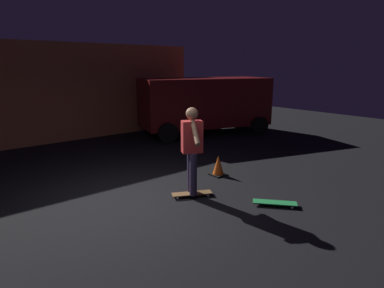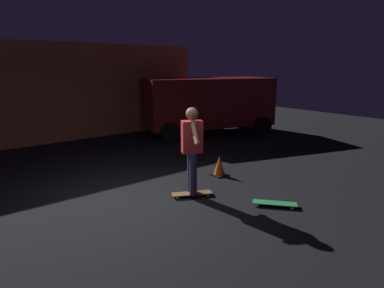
{
  "view_description": "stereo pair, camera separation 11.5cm",
  "coord_description": "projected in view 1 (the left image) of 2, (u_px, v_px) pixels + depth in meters",
  "views": [
    {
      "loc": [
        -2.68,
        -4.91,
        2.49
      ],
      "look_at": [
        1.13,
        -0.3,
        1.05
      ],
      "focal_mm": 30.74,
      "sensor_mm": 36.0,
      "label": 1
    },
    {
      "loc": [
        -2.59,
        -4.98,
        2.49
      ],
      "look_at": [
        1.13,
        -0.3,
        1.05
      ],
      "focal_mm": 30.74,
      "sensor_mm": 36.0,
      "label": 2
    }
  ],
  "objects": [
    {
      "name": "skateboard_ridden",
      "position": [
        192.0,
        194.0,
        6.39
      ],
      "size": [
        0.79,
        0.53,
        0.07
      ],
      "color": "olive",
      "rests_on": "ground_plane"
    },
    {
      "name": "parked_van",
      "position": [
        205.0,
        102.0,
        12.06
      ],
      "size": [
        4.96,
        3.35,
        2.03
      ],
      "color": "maroon",
      "rests_on": "ground_plane"
    },
    {
      "name": "traffic_cone",
      "position": [
        218.0,
        166.0,
        7.59
      ],
      "size": [
        0.34,
        0.34,
        0.46
      ],
      "color": "black",
      "rests_on": "ground_plane"
    },
    {
      "name": "skater",
      "position": [
        192.0,
        145.0,
        6.16
      ],
      "size": [
        0.52,
        0.92,
        1.67
      ],
      "color": "#382D4C",
      "rests_on": "skateboard_ridden"
    },
    {
      "name": "ground_plane",
      "position": [
        133.0,
        207.0,
        5.92
      ],
      "size": [
        28.0,
        28.0,
        0.0
      ],
      "primitive_type": "plane",
      "color": "black"
    },
    {
      "name": "skateboard_spare",
      "position": [
        275.0,
        203.0,
        5.96
      ],
      "size": [
        0.66,
        0.73,
        0.07
      ],
      "color": "green",
      "rests_on": "ground_plane"
    },
    {
      "name": "low_building",
      "position": [
        32.0,
        91.0,
        11.42
      ],
      "size": [
        11.08,
        3.03,
        3.21
      ],
      "color": "#C67A47",
      "rests_on": "ground_plane"
    }
  ]
}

